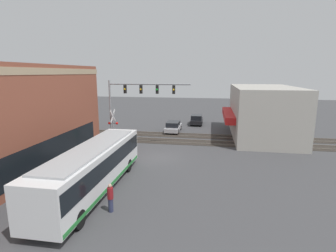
{
  "coord_description": "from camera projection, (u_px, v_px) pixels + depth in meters",
  "views": [
    {
      "loc": [
        -23.05,
        -4.84,
        7.83
      ],
      "look_at": [
        5.32,
        -0.06,
        1.96
      ],
      "focal_mm": 28.0,
      "sensor_mm": 36.0,
      "label": 1
    }
  ],
  "objects": [
    {
      "name": "ground_plane",
      "position": [
        158.0,
        157.0,
        24.62
      ],
      "size": [
        120.0,
        120.0,
        0.0
      ],
      "primitive_type": "plane",
      "color": "#424244"
    },
    {
      "name": "shop_building",
      "position": [
        262.0,
        112.0,
        32.26
      ],
      "size": [
        13.84,
        8.32,
        6.19
      ],
      "color": "#B2ADA3",
      "rests_on": "ground"
    },
    {
      "name": "city_bus",
      "position": [
        93.0,
        167.0,
        17.35
      ],
      "size": [
        12.05,
        2.59,
        3.09
      ],
      "color": "white",
      "rests_on": "ground"
    },
    {
      "name": "traffic_signal_gantry",
      "position": [
        136.0,
        96.0,
        28.12
      ],
      "size": [
        0.42,
        8.93,
        7.04
      ],
      "color": "gray",
      "rests_on": "ground"
    },
    {
      "name": "crossing_signal",
      "position": [
        113.0,
        123.0,
        29.22
      ],
      "size": [
        1.41,
        1.18,
        3.81
      ],
      "color": "gray",
      "rests_on": "ground"
    },
    {
      "name": "rail_track_near",
      "position": [
        168.0,
        141.0,
        30.42
      ],
      "size": [
        2.6,
        60.0,
        0.15
      ],
      "color": "#332D28",
      "rests_on": "ground"
    },
    {
      "name": "rail_track_far",
      "position": [
        173.0,
        135.0,
        33.51
      ],
      "size": [
        2.6,
        60.0,
        0.15
      ],
      "color": "#332D28",
      "rests_on": "ground"
    },
    {
      "name": "parked_car_silver",
      "position": [
        173.0,
        127.0,
        35.31
      ],
      "size": [
        4.52,
        1.82,
        1.41
      ],
      "color": "#B7B7BC",
      "rests_on": "ground"
    },
    {
      "name": "parked_car_black",
      "position": [
        197.0,
        120.0,
        40.34
      ],
      "size": [
        4.25,
        1.82,
        1.49
      ],
      "color": "black",
      "rests_on": "ground"
    },
    {
      "name": "pedestrian_at_crossing",
      "position": [
        119.0,
        138.0,
        28.46
      ],
      "size": [
        0.34,
        0.34,
        1.74
      ],
      "color": "#473828",
      "rests_on": "ground"
    },
    {
      "name": "pedestrian_near_bus",
      "position": [
        110.0,
        198.0,
        14.87
      ],
      "size": [
        0.34,
        0.34,
        1.69
      ],
      "color": "#2D3351",
      "rests_on": "ground"
    }
  ]
}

